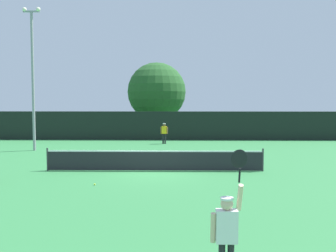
% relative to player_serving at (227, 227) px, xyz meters
% --- Properties ---
extents(ground_plane, '(120.00, 120.00, 0.00)m').
position_rel_player_serving_xyz_m(ground_plane, '(-1.89, 11.16, -1.06)').
color(ground_plane, '#2D723D').
extents(tennis_net, '(10.19, 0.08, 1.07)m').
position_rel_player_serving_xyz_m(tennis_net, '(-1.89, 11.16, -0.55)').
color(tennis_net, '#232328').
rests_on(tennis_net, ground).
extents(perimeter_fence, '(38.34, 0.12, 2.39)m').
position_rel_player_serving_xyz_m(perimeter_fence, '(-1.89, 25.41, 0.14)').
color(perimeter_fence, black).
rests_on(perimeter_fence, ground).
extents(player_serving, '(0.68, 0.39, 2.44)m').
position_rel_player_serving_xyz_m(player_serving, '(0.00, 0.00, 0.00)').
color(player_serving, white).
rests_on(player_serving, ground).
extents(player_receiving, '(0.57, 0.23, 1.56)m').
position_rel_player_serving_xyz_m(player_receiving, '(-1.78, 22.48, -0.11)').
color(player_receiving, yellow).
rests_on(player_receiving, ground).
extents(tennis_ball, '(0.07, 0.07, 0.07)m').
position_rel_player_serving_xyz_m(tennis_ball, '(-4.07, 8.06, -1.02)').
color(tennis_ball, '#CCE033').
rests_on(tennis_ball, ground).
extents(light_pole, '(1.18, 0.28, 9.32)m').
position_rel_player_serving_xyz_m(light_pole, '(-10.25, 18.41, 4.18)').
color(light_pole, gray).
rests_on(light_pole, ground).
extents(large_tree, '(5.73, 5.73, 7.02)m').
position_rel_player_serving_xyz_m(large_tree, '(-2.78, 31.22, 3.09)').
color(large_tree, brown).
rests_on(large_tree, ground).
extents(parked_car_near, '(2.46, 4.42, 1.69)m').
position_rel_player_serving_xyz_m(parked_car_near, '(4.31, 32.20, -0.28)').
color(parked_car_near, '#B7B7BC').
rests_on(parked_car_near, ground).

